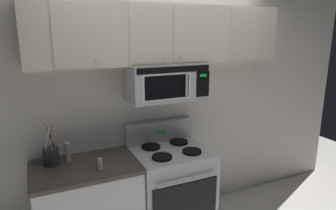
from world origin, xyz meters
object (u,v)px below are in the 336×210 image
object	(u,v)px
salt_shaker	(100,164)
over_range_microwave	(166,82)
stove_range	(171,189)
utensil_crock_charcoal	(51,155)
pepper_mill	(68,152)

from	to	relation	value
salt_shaker	over_range_microwave	bearing A→B (deg)	18.04
over_range_microwave	salt_shaker	xyz separation A→B (m)	(-0.73, -0.24, -0.63)
stove_range	utensil_crock_charcoal	distance (m)	1.23
utensil_crock_charcoal	salt_shaker	size ratio (longest dim) A/B	3.99
stove_range	over_range_microwave	distance (m)	1.11
stove_range	utensil_crock_charcoal	xyz separation A→B (m)	(-1.11, 0.14, 0.53)
over_range_microwave	pepper_mill	bearing A→B (deg)	177.17
utensil_crock_charcoal	salt_shaker	xyz separation A→B (m)	(0.37, -0.27, -0.05)
stove_range	over_range_microwave	world-z (taller)	over_range_microwave
utensil_crock_charcoal	over_range_microwave	bearing A→B (deg)	-1.48
utensil_crock_charcoal	pepper_mill	xyz separation A→B (m)	(0.14, 0.02, -0.00)
pepper_mill	utensil_crock_charcoal	bearing A→B (deg)	-172.39
stove_range	pepper_mill	bearing A→B (deg)	170.32
over_range_microwave	utensil_crock_charcoal	bearing A→B (deg)	178.52
over_range_microwave	pepper_mill	world-z (taller)	over_range_microwave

